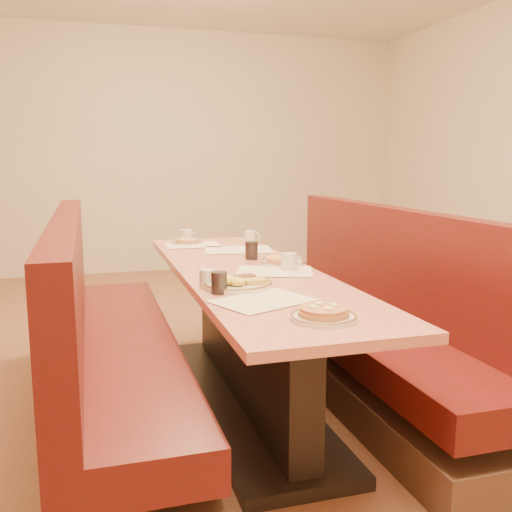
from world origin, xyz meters
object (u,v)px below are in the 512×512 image
object	(u,v)px
diner_table	(247,339)
pancake_plate	(324,315)
coffee_mug_c	(251,237)
booth_right	(371,330)
soda_tumbler_mid	(251,250)
eggs_plate	(237,283)
coffee_mug_d	(186,236)
soda_tumbler_near	(219,283)
coffee_mug_a	(289,261)
coffee_mug_b	(208,278)
booth_left	(106,354)

from	to	relation	value
diner_table	pancake_plate	xyz separation A→B (m)	(0.01, -0.99, 0.39)
diner_table	coffee_mug_c	bearing A→B (deg)	72.79
booth_right	coffee_mug_c	size ratio (longest dim) A/B	22.48
diner_table	soda_tumbler_mid	size ratio (longest dim) A/B	24.41
eggs_plate	coffee_mug_d	distance (m)	1.49
eggs_plate	soda_tumbler_near	size ratio (longest dim) A/B	3.34
booth_right	soda_tumbler_mid	distance (m)	0.82
coffee_mug_a	soda_tumbler_near	distance (m)	0.62
coffee_mug_b	soda_tumbler_mid	xyz separation A→B (m)	(0.39, 0.65, 0.01)
booth_right	soda_tumbler_near	bearing A→B (deg)	-154.03
eggs_plate	booth_right	bearing A→B (deg)	23.63
eggs_plate	coffee_mug_c	xyz separation A→B (m)	(0.44, 1.30, 0.02)
booth_left	eggs_plate	distance (m)	0.81
eggs_plate	soda_tumbler_mid	size ratio (longest dim) A/B	3.13
booth_left	coffee_mug_c	world-z (taller)	booth_left
booth_right	pancake_plate	bearing A→B (deg)	-126.20
pancake_plate	eggs_plate	distance (m)	0.62
eggs_plate	coffee_mug_d	world-z (taller)	coffee_mug_d
booth_right	pancake_plate	world-z (taller)	booth_right
soda_tumbler_mid	coffee_mug_a	bearing A→B (deg)	-76.00
coffee_mug_b	soda_tumbler_mid	world-z (taller)	soda_tumbler_mid
booth_left	booth_right	bearing A→B (deg)	0.00
soda_tumbler_mid	pancake_plate	bearing A→B (deg)	-94.55
diner_table	pancake_plate	size ratio (longest dim) A/B	10.21
coffee_mug_b	coffee_mug_c	world-z (taller)	coffee_mug_c
pancake_plate	coffee_mug_d	xyz separation A→B (m)	(-0.14, 2.09, 0.03)
diner_table	coffee_mug_d	xyz separation A→B (m)	(-0.13, 1.10, 0.42)
coffee_mug_d	soda_tumbler_near	bearing A→B (deg)	-115.27
booth_right	eggs_plate	world-z (taller)	booth_right
coffee_mug_d	soda_tumbler_mid	world-z (taller)	soda_tumbler_mid
booth_right	soda_tumbler_mid	bearing A→B (deg)	153.27
pancake_plate	soda_tumbler_near	size ratio (longest dim) A/B	2.55
booth_left	soda_tumbler_mid	xyz separation A→B (m)	(0.85, 0.31, 0.44)
pancake_plate	coffee_mug_b	bearing A→B (deg)	114.02
coffee_mug_d	coffee_mug_c	bearing A→B (deg)	-44.94
coffee_mug_b	soda_tumbler_near	world-z (taller)	soda_tumbler_near
eggs_plate	coffee_mug_a	xyz separation A→B (m)	(0.36, 0.32, 0.03)
eggs_plate	pancake_plate	bearing A→B (deg)	-74.51
pancake_plate	soda_tumbler_mid	distance (m)	1.30
eggs_plate	coffee_mug_b	xyz separation A→B (m)	(-0.12, 0.05, 0.02)
coffee_mug_d	soda_tumbler_near	size ratio (longest dim) A/B	1.16
booth_left	coffee_mug_a	distance (m)	1.04
booth_left	soda_tumbler_near	distance (m)	0.80
pancake_plate	coffee_mug_a	world-z (taller)	coffee_mug_a
eggs_plate	coffee_mug_a	world-z (taller)	coffee_mug_a
coffee_mug_a	coffee_mug_d	bearing A→B (deg)	101.72
coffee_mug_d	coffee_mug_a	bearing A→B (deg)	-94.49
coffee_mug_d	soda_tumbler_near	distance (m)	1.59
coffee_mug_d	eggs_plate	bearing A→B (deg)	-111.62
booth_right	coffee_mug_a	bearing A→B (deg)	-172.28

